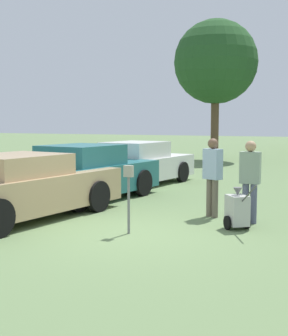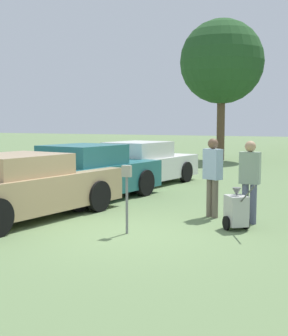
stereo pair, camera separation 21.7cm
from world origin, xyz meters
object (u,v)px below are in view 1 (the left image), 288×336
parking_meter (129,186)px  person_worker (213,172)px  equipment_cart (237,210)px  parked_car_tan (21,188)px  parked_car_white (138,165)px  person_supervisor (250,176)px  parked_car_teal (85,174)px

parking_meter → person_worker: bearing=65.2°
equipment_cart → parked_car_tan: bearing=152.7°
parked_car_white → person_supervisor: (4.70, -4.43, 0.31)m
parked_car_tan → person_worker: size_ratio=2.86×
person_supervisor → equipment_cart: 0.91m
parked_car_white → parked_car_teal: bearing=-82.0°
parked_car_tan → person_worker: 4.28m
parked_car_tan → parking_meter: bearing=2.7°
parked_car_teal → person_worker: 3.88m
parked_car_white → parking_meter: parked_car_white is taller
person_supervisor → equipment_cart: person_supervisor is taller
parked_car_tan → parking_meter: parked_car_tan is taller
parked_car_teal → parked_car_white: (-0.00, 3.37, -0.03)m
parked_car_tan → parking_meter: (2.78, -0.26, 0.23)m
parked_car_tan → parked_car_teal: (-0.00, 2.69, 0.03)m
person_worker → person_supervisor: (0.90, -0.30, -0.02)m
parked_car_white → person_worker: (3.80, -4.13, 0.33)m
parked_car_white → person_worker: bearing=-39.4°
parked_car_tan → parking_meter: 2.80m
parked_car_teal → parking_meter: bearing=-38.7°
parking_meter → person_supervisor: person_supervisor is taller
equipment_cart → parked_car_teal: bearing=120.2°
parked_car_tan → person_worker: bearing=35.0°
person_supervisor → parked_car_teal: bearing=-13.3°
parking_meter → person_supervisor: bearing=44.7°
parking_meter → person_worker: person_worker is taller
parked_car_tan → parked_car_white: parked_car_white is taller
parked_car_teal → person_worker: bearing=-3.3°
parked_car_tan → equipment_cart: (4.59, 0.97, -0.30)m
parked_car_teal → parked_car_white: 3.37m
parked_car_white → person_worker: person_worker is taller
parked_car_tan → parked_car_teal: parked_car_teal is taller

